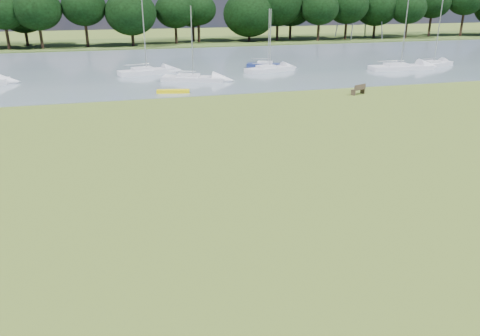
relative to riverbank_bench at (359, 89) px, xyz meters
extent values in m
plane|color=olive|center=(-16.68, -18.86, -0.50)|extent=(220.00, 220.00, 0.00)
cube|color=slate|center=(-16.68, 23.14, -0.50)|extent=(220.00, 40.00, 0.10)
cube|color=#4C6626|center=(-16.68, 53.14, -0.50)|extent=(220.00, 20.00, 0.40)
cube|color=brown|center=(-0.67, -0.20, -0.25)|extent=(0.27, 0.48, 0.49)
cube|color=brown|center=(0.61, 0.34, -0.25)|extent=(0.27, 0.48, 0.49)
cube|color=brown|center=(-0.03, 0.07, -0.01)|extent=(1.67, 1.07, 0.05)
cube|color=brown|center=(0.06, -0.13, 0.25)|extent=(1.50, 0.67, 0.48)
cube|color=yellow|center=(-17.02, 5.14, -0.29)|extent=(3.21, 1.33, 0.31)
cylinder|color=black|center=(-39.68, 49.14, 1.61)|extent=(0.50, 0.50, 3.82)
cylinder|color=black|center=(-32.68, 49.14, 1.76)|extent=(0.50, 0.50, 4.11)
ellipsoid|color=black|center=(-32.68, 49.14, 6.78)|extent=(8.01, 8.01, 6.81)
cylinder|color=black|center=(-25.68, 49.14, 1.33)|extent=(0.50, 0.50, 3.25)
ellipsoid|color=black|center=(-25.68, 49.14, 5.29)|extent=(9.02, 9.02, 7.66)
cylinder|color=black|center=(-18.68, 49.14, 1.47)|extent=(0.50, 0.50, 3.53)
ellipsoid|color=black|center=(-18.68, 49.14, 5.79)|extent=(7.01, 7.01, 5.96)
cylinder|color=black|center=(-11.68, 49.14, 1.61)|extent=(0.50, 0.50, 3.82)
ellipsoid|color=black|center=(-11.68, 49.14, 6.29)|extent=(8.01, 8.01, 6.81)
cylinder|color=black|center=(-4.68, 49.14, 1.76)|extent=(0.50, 0.50, 4.11)
ellipsoid|color=black|center=(-4.68, 49.14, 6.78)|extent=(9.02, 9.02, 7.66)
cylinder|color=black|center=(2.32, 49.14, 1.33)|extent=(0.50, 0.50, 3.25)
ellipsoid|color=black|center=(2.32, 49.14, 5.29)|extent=(7.01, 7.01, 5.96)
cylinder|color=black|center=(9.32, 49.14, 1.47)|extent=(0.50, 0.50, 3.53)
ellipsoid|color=black|center=(9.32, 49.14, 5.79)|extent=(8.01, 8.01, 6.81)
cylinder|color=black|center=(16.32, 49.14, 1.61)|extent=(0.50, 0.50, 3.82)
ellipsoid|color=black|center=(16.32, 49.14, 6.29)|extent=(9.02, 9.02, 7.66)
cylinder|color=black|center=(23.32, 49.14, 1.76)|extent=(0.50, 0.50, 4.11)
ellipsoid|color=black|center=(23.32, 49.14, 6.78)|extent=(7.01, 7.01, 5.96)
cylinder|color=black|center=(30.32, 49.14, 1.33)|extent=(0.50, 0.50, 3.25)
ellipsoid|color=black|center=(30.32, 49.14, 5.29)|extent=(8.01, 8.01, 6.81)
cylinder|color=black|center=(37.32, 49.14, 1.47)|extent=(0.50, 0.50, 3.53)
ellipsoid|color=black|center=(37.32, 49.14, 5.79)|extent=(9.02, 9.02, 7.66)
cylinder|color=black|center=(44.32, 49.14, 1.61)|extent=(0.50, 0.50, 3.82)
ellipsoid|color=black|center=(44.32, 49.14, 6.29)|extent=(7.01, 7.01, 5.96)
cylinder|color=black|center=(51.32, 49.14, 1.76)|extent=(0.50, 0.50, 4.11)
ellipsoid|color=black|center=(51.32, 49.14, 6.78)|extent=(8.01, 8.01, 6.81)
cube|color=silver|center=(12.54, 12.30, -0.10)|extent=(7.99, 2.61, 0.70)
cube|color=silver|center=(11.91, 12.34, 0.33)|extent=(2.84, 1.87, 0.45)
cylinder|color=#A5A8AD|center=(12.54, 12.30, 4.23)|extent=(0.12, 0.12, 8.35)
cube|color=silver|center=(-3.85, 15.10, -0.09)|extent=(6.63, 3.58, 0.71)
cube|color=silver|center=(-4.34, 14.95, 0.34)|extent=(2.55, 2.00, 0.46)
cylinder|color=#A5A8AD|center=(-3.85, 15.10, 3.45)|extent=(0.12, 0.12, 6.77)
cube|color=navy|center=(-3.07, 18.04, -0.09)|extent=(5.56, 3.63, 0.71)
cube|color=silver|center=(-3.47, 18.22, 0.34)|extent=(2.22, 1.87, 0.46)
cylinder|color=#A5A8AD|center=(-3.07, 18.04, 3.41)|extent=(0.12, 0.12, 6.69)
cube|color=silver|center=(18.12, 13.33, -0.09)|extent=(6.36, 3.68, 0.71)
cube|color=silver|center=(17.66, 13.17, 0.34)|extent=(2.48, 1.99, 0.46)
cylinder|color=#A5A8AD|center=(18.12, 13.33, 4.35)|extent=(0.12, 0.12, 8.58)
cube|color=silver|center=(-18.57, 17.00, -0.06)|extent=(6.86, 3.49, 0.77)
cube|color=silver|center=(-19.08, 16.87, 0.41)|extent=(2.61, 2.00, 0.50)
cylinder|color=#A5A8AD|center=(-18.57, 17.00, 4.16)|extent=(0.13, 0.13, 8.11)
cube|color=silver|center=(-14.03, 11.11, -0.12)|extent=(7.00, 4.38, 0.66)
cube|color=silver|center=(-14.53, 11.32, 0.29)|extent=(2.77, 2.30, 0.43)
cylinder|color=#A5A8AD|center=(-14.03, 11.11, 3.69)|extent=(0.11, 0.11, 7.33)
camera|label=1|loc=(-22.51, -39.77, 8.68)|focal=35.00mm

